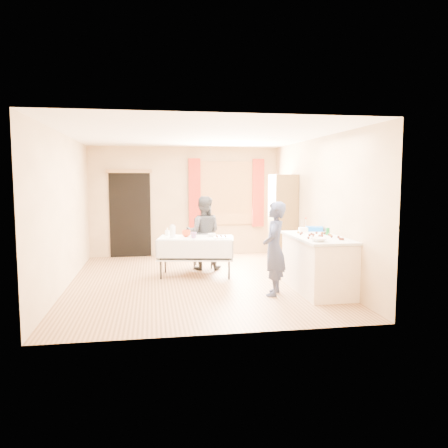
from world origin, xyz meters
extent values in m
cube|color=#9E7047|center=(0.00, 0.00, -0.01)|extent=(4.50, 5.50, 0.02)
cube|color=white|center=(0.00, 0.00, 2.61)|extent=(4.50, 5.50, 0.02)
cube|color=tan|center=(0.00, 2.76, 1.30)|extent=(4.50, 0.02, 2.60)
cube|color=tan|center=(0.00, -2.76, 1.30)|extent=(4.50, 0.02, 2.60)
cube|color=tan|center=(-2.26, 0.00, 1.30)|extent=(0.02, 5.50, 2.60)
cube|color=tan|center=(2.26, 0.00, 1.30)|extent=(0.02, 5.50, 2.60)
cube|color=olive|center=(1.00, 2.72, 1.50)|extent=(1.32, 0.06, 1.52)
cube|color=white|center=(1.00, 2.71, 1.50)|extent=(1.20, 0.02, 1.40)
cube|color=#A02617|center=(0.22, 2.67, 1.50)|extent=(0.28, 0.06, 1.65)
cube|color=#A02617|center=(1.78, 2.67, 1.50)|extent=(0.28, 0.06, 1.65)
cube|color=black|center=(-1.30, 2.73, 1.00)|extent=(0.95, 0.04, 2.00)
cube|color=olive|center=(-1.30, 2.70, 2.02)|extent=(1.05, 0.06, 0.08)
cube|color=brown|center=(1.99, 1.29, 0.97)|extent=(0.50, 0.60, 1.93)
cube|color=#F2DDC5|center=(1.89, -0.99, 0.43)|extent=(0.72, 1.60, 0.86)
cube|color=silver|center=(1.89, -0.99, 0.89)|extent=(0.79, 1.66, 0.04)
cube|color=silver|center=(0.02, 0.42, 0.73)|extent=(1.48, 0.92, 0.04)
cube|color=black|center=(0.26, 1.26, 0.44)|extent=(0.49, 0.49, 0.06)
cube|color=black|center=(0.30, 1.45, 0.71)|extent=(0.42, 0.12, 0.59)
imported|color=#232948|center=(1.11, -1.13, 0.75)|extent=(0.80, 0.74, 1.49)
imported|color=black|center=(0.23, 1.02, 0.75)|extent=(0.93, 0.82, 1.50)
cylinder|color=#178333|center=(2.11, -0.87, 0.97)|extent=(0.09, 0.09, 0.12)
imported|color=white|center=(1.67, -1.56, 0.94)|extent=(0.35, 0.35, 0.06)
cube|color=white|center=(1.84, -0.42, 0.95)|extent=(0.15, 0.10, 0.08)
cube|color=blue|center=(2.08, -0.31, 0.95)|extent=(0.35, 0.28, 0.08)
cylinder|color=silver|center=(-0.42, 0.40, 0.86)|extent=(0.12, 0.12, 0.22)
imported|color=#C23811|center=(-0.16, 0.49, 0.81)|extent=(0.19, 0.19, 0.13)
imported|color=red|center=(-0.04, 0.26, 0.81)|extent=(0.15, 0.15, 0.11)
imported|color=white|center=(0.33, 0.49, 0.77)|extent=(0.24, 0.24, 0.05)
cube|color=white|center=(0.47, 0.21, 0.76)|extent=(0.29, 0.21, 0.02)
imported|color=white|center=(-0.51, 0.69, 0.83)|extent=(0.12, 0.12, 0.16)
sphere|color=#3F2314|center=(1.69, -0.59, 0.93)|extent=(0.04, 0.04, 0.04)
sphere|color=#39150C|center=(2.03, -1.20, 0.93)|extent=(0.04, 0.04, 0.04)
sphere|color=#39150C|center=(1.72, -0.68, 0.93)|extent=(0.04, 0.04, 0.04)
sphere|color=#39150C|center=(2.02, -0.85, 0.93)|extent=(0.04, 0.04, 0.04)
sphere|color=#39150C|center=(1.66, -0.79, 0.93)|extent=(0.04, 0.04, 0.04)
sphere|color=#39150C|center=(2.05, -1.49, 0.93)|extent=(0.04, 0.04, 0.04)
sphere|color=#3F2314|center=(1.69, -0.60, 0.93)|extent=(0.04, 0.04, 0.04)
sphere|color=#39150C|center=(2.06, -1.50, 0.93)|extent=(0.04, 0.04, 0.04)
sphere|color=#39150C|center=(2.08, -1.52, 0.93)|extent=(0.04, 0.04, 0.04)
sphere|color=#39150C|center=(1.98, -0.70, 0.93)|extent=(0.04, 0.04, 0.04)
sphere|color=#39150C|center=(1.87, -1.10, 0.93)|extent=(0.04, 0.04, 0.04)
sphere|color=#39150C|center=(1.75, -0.98, 0.93)|extent=(0.04, 0.04, 0.04)
sphere|color=#3F2314|center=(2.06, -0.75, 0.93)|extent=(0.04, 0.04, 0.04)
sphere|color=#39150C|center=(1.76, -1.45, 0.93)|extent=(0.04, 0.04, 0.04)
sphere|color=#39150C|center=(1.91, -1.12, 0.93)|extent=(0.04, 0.04, 0.04)
sphere|color=#39150C|center=(2.01, -0.85, 0.93)|extent=(0.04, 0.04, 0.04)
sphere|color=#39150C|center=(1.83, -0.95, 0.93)|extent=(0.04, 0.04, 0.04)
sphere|color=#39150C|center=(1.83, -0.85, 0.93)|extent=(0.04, 0.04, 0.04)
sphere|color=#3F2314|center=(1.84, -1.40, 0.93)|extent=(0.04, 0.04, 0.04)
sphere|color=#39150C|center=(1.89, -1.12, 0.93)|extent=(0.04, 0.04, 0.04)
sphere|color=#39150C|center=(1.70, -1.28, 0.93)|extent=(0.04, 0.04, 0.04)
sphere|color=#39150C|center=(2.08, -0.80, 0.93)|extent=(0.04, 0.04, 0.04)
sphere|color=#39150C|center=(2.09, -0.98, 0.93)|extent=(0.04, 0.04, 0.04)
sphere|color=#39150C|center=(2.11, -1.30, 0.93)|extent=(0.04, 0.04, 0.04)
sphere|color=#3F2314|center=(2.08, -1.04, 0.93)|extent=(0.04, 0.04, 0.04)
sphere|color=#39150C|center=(1.78, -1.35, 0.93)|extent=(0.04, 0.04, 0.04)
sphere|color=#39150C|center=(1.61, -1.29, 0.93)|extent=(0.04, 0.04, 0.04)
camera|label=1|loc=(-0.79, -7.74, 1.86)|focal=35.00mm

